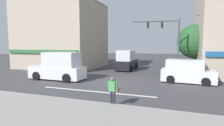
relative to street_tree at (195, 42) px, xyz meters
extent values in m
plane|color=#3D3D3F|center=(-7.87, -7.92, -3.88)|extent=(120.00, 120.00, 0.00)
cube|color=silver|center=(-7.87, -11.42, -3.87)|extent=(9.00, 0.24, 0.01)
cube|color=gray|center=(-7.87, -16.42, -3.80)|extent=(40.00, 5.00, 0.16)
cube|color=tan|center=(-18.99, 0.86, 0.98)|extent=(11.54, 9.83, 9.72)
cube|color=#2D6638|center=(-18.99, -4.16, -1.28)|extent=(10.97, 0.24, 0.50)
cube|color=gray|center=(-18.99, 0.86, 5.99)|extent=(11.54, 9.83, 0.30)
cylinder|color=#4C3823|center=(0.00, 0.00, -2.70)|extent=(0.32, 0.32, 2.36)
sphere|color=#235128|center=(0.00, 0.00, 0.01)|extent=(4.07, 4.07, 4.07)
cylinder|color=brown|center=(-16.52, -3.61, -0.27)|extent=(0.22, 0.22, 7.22)
cube|color=#473828|center=(-16.52, -3.61, 2.95)|extent=(1.40, 0.12, 0.10)
cylinder|color=brown|center=(0.67, -0.93, -0.27)|extent=(0.22, 0.22, 7.20)
cube|color=#473828|center=(0.67, -0.93, 2.93)|extent=(1.40, 0.12, 0.10)
cylinder|color=#47474C|center=(-1.94, -3.53, -0.78)|extent=(0.18, 0.18, 6.20)
cylinder|color=#47474C|center=(-4.32, -3.85, 2.07)|extent=(4.77, 0.75, 0.12)
cube|color=black|center=(-3.60, -3.75, 1.67)|extent=(0.23, 0.26, 0.60)
sphere|color=black|center=(-3.72, -3.77, 1.85)|extent=(0.12, 0.12, 0.12)
sphere|color=black|center=(-3.72, -3.77, 1.67)|extent=(0.12, 0.12, 0.12)
sphere|color=green|center=(-3.72, -3.77, 1.49)|extent=(0.12, 0.12, 0.12)
cube|color=black|center=(-5.03, -3.94, 1.67)|extent=(0.23, 0.26, 0.60)
sphere|color=black|center=(-5.15, -3.96, 1.85)|extent=(0.12, 0.12, 0.12)
sphere|color=black|center=(-5.15, -3.96, 1.67)|extent=(0.12, 0.12, 0.12)
sphere|color=green|center=(-5.15, -3.96, 1.49)|extent=(0.12, 0.12, 0.12)
cube|color=black|center=(-8.58, 1.11, -3.13)|extent=(2.04, 5.61, 1.20)
cube|color=silver|center=(-8.58, 0.56, -1.83)|extent=(1.92, 3.41, 1.40)
cube|color=#475666|center=(-8.57, 2.28, -1.83)|extent=(1.75, 0.07, 1.19)
cylinder|color=black|center=(-9.57, 2.85, -3.46)|extent=(0.25, 0.84, 0.84)
cylinder|color=black|center=(-7.57, 2.84, -3.46)|extent=(0.25, 0.84, 0.84)
cylinder|color=black|center=(-9.59, -0.62, -3.46)|extent=(0.25, 0.84, 0.84)
cylinder|color=black|center=(-7.59, -0.64, -3.46)|extent=(0.25, 0.84, 0.84)
cube|color=silver|center=(-13.40, -8.38, -3.13)|extent=(5.61, 2.01, 1.20)
cube|color=silver|center=(-12.85, -8.39, -1.83)|extent=(3.40, 1.91, 1.40)
cube|color=#475666|center=(-14.57, -8.38, -1.83)|extent=(0.06, 1.75, 1.19)
cylinder|color=black|center=(-15.14, -9.38, -3.46)|extent=(0.84, 0.24, 0.84)
cylinder|color=black|center=(-15.14, -7.38, -3.46)|extent=(0.84, 0.24, 0.84)
cylinder|color=black|center=(-11.67, -9.39, -3.46)|extent=(0.84, 0.24, 0.84)
cylinder|color=black|center=(-11.67, -7.39, -3.46)|extent=(0.84, 0.24, 0.84)
cube|color=silver|center=(-1.11, -5.72, -3.21)|extent=(4.73, 2.18, 1.10)
cube|color=silver|center=(-1.41, -5.70, -2.21)|extent=(3.33, 2.04, 0.90)
cube|color=#475666|center=(0.21, -5.82, -2.21)|extent=(0.19, 1.66, 0.76)
cylinder|color=black|center=(0.38, -4.91, -3.52)|extent=(0.73, 0.25, 0.72)
cylinder|color=black|center=(0.24, -6.75, -3.52)|extent=(0.73, 0.25, 0.72)
cylinder|color=black|center=(-2.46, -4.70, -3.52)|extent=(0.73, 0.25, 0.72)
cylinder|color=black|center=(-2.60, -6.53, -3.52)|extent=(0.73, 0.25, 0.72)
cylinder|color=#232838|center=(-5.71, -13.93, -3.45)|extent=(0.14, 0.14, 0.86)
cylinder|color=#232838|center=(-5.53, -13.95, -3.45)|extent=(0.14, 0.14, 0.86)
cube|color=#3F8C4C|center=(-5.62, -13.94, -2.73)|extent=(0.38, 0.26, 0.58)
sphere|color=brown|center=(-5.62, -13.94, -2.32)|extent=(0.22, 0.22, 0.22)
cylinder|color=#3F8C4C|center=(-5.86, -13.91, -2.73)|extent=(0.09, 0.09, 0.56)
cylinder|color=#3F8C4C|center=(-5.38, -13.96, -2.73)|extent=(0.09, 0.09, 0.56)
cube|color=brown|center=(-5.30, -14.01, -2.90)|extent=(0.15, 0.29, 0.24)
camera|label=1|loc=(-2.52, -23.02, -0.46)|focal=28.00mm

